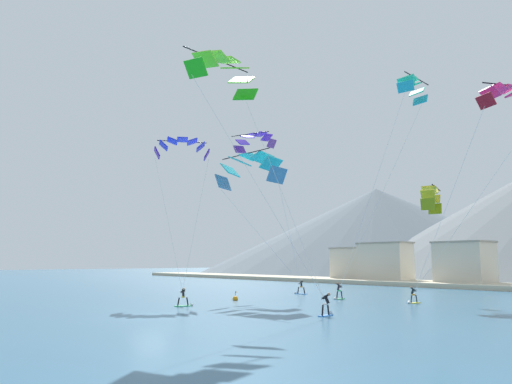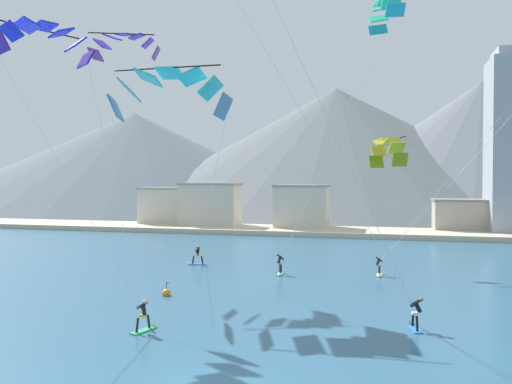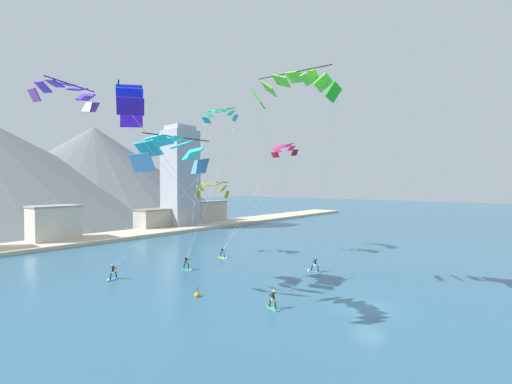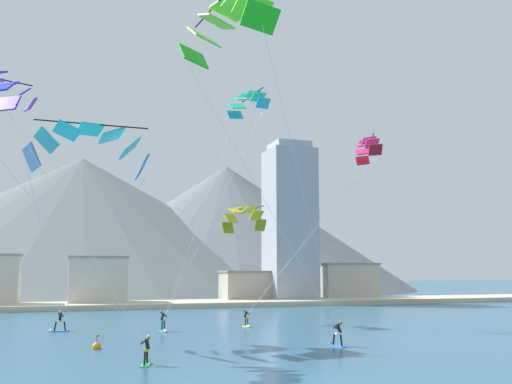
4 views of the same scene
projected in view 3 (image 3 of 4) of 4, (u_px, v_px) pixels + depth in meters
The scene contains 20 objects.
ground_plane at pixel (368, 308), 29.74m from camera, with size 400.00×400.00×0.00m, color #2D5B7A.
kitesurfer_near_lead at pixel (112, 275), 38.36m from camera, with size 1.78×0.92×1.79m.
kitesurfer_near_trail at pixel (223, 255), 49.61m from camera, with size 0.60×1.76×1.63m.
kitesurfer_mid_center at pixel (313, 267), 42.01m from camera, with size 0.79×1.78×1.74m.
kitesurfer_far_left at pixel (187, 266), 42.82m from camera, with size 0.62×1.77×1.80m.
kitesurfer_far_right at pixel (271, 303), 29.66m from camera, with size 0.88×1.78×1.70m.
parafoil_kite_near_lead at pixel (172, 151), 33.40m from camera, with size 8.75×10.94×14.04m.
parafoil_kite_near_trail at pixel (284, 150), 55.61m from camera, with size 12.36×5.99×16.04m.
parafoil_kite_mid_center at pixel (295, 86), 33.06m from camera, with size 10.91×8.59×20.12m.
parafoil_kite_far_left at pixel (220, 115), 49.96m from camera, with size 9.37×5.71×20.52m.
parafoil_kite_far_right at pixel (131, 103), 25.31m from camera, with size 11.99×8.80×16.49m.
parafoil_kite_distant_high_outer at pixel (212, 188), 51.88m from camera, with size 3.24×5.41×2.45m.
parafoil_kite_distant_low_drift at pixel (66, 92), 32.15m from camera, with size 6.22×3.47×2.44m.
race_marker_buoy at pixel (197, 295), 32.69m from camera, with size 0.56×0.56×1.02m.
shoreline_strip at pixel (92, 239), 64.97m from camera, with size 180.00×10.00×0.70m, color beige.
shore_building_harbour_front at pixel (155, 219), 80.84m from camera, with size 8.43×5.80×4.91m.
shore_building_quay_east at pixel (54, 224), 62.02m from camera, with size 7.94×5.93×6.90m.
shore_building_old_town at pixel (209, 212), 93.76m from camera, with size 9.63×4.59×6.15m.
highrise_tower at pixel (180, 178), 84.32m from camera, with size 7.00×7.00×25.08m.
mountain_peak_east_shoulder at pixel (94, 170), 128.72m from camera, with size 95.93×95.93×32.26m.
Camera 3 is at (-28.75, -11.81, 10.78)m, focal length 24.00 mm.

